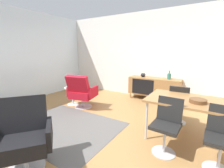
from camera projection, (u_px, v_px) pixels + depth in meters
ground_plane at (105, 126)px, 3.24m from camera, size 8.32×8.32×0.00m
wall_back at (149, 56)px, 5.10m from camera, size 6.80×0.12×2.80m
wall_window_left at (16, 56)px, 4.59m from camera, size 0.12×5.60×2.80m
sideboard at (154, 87)px, 4.89m from camera, size 1.60×0.45×0.72m
vase_cobalt at (169, 76)px, 4.59m from camera, size 0.11×0.11×0.26m
vase_sculptural_dark at (143, 75)px, 5.01m from camera, size 0.16×0.16×0.13m
dining_table at (197, 103)px, 2.59m from camera, size 1.60×0.90×0.74m
wooden_bowl_on_table at (198, 101)px, 2.47m from camera, size 0.26×0.26×0.06m
dining_chair_back_left at (179, 103)px, 3.28m from camera, size 0.42×0.45×0.86m
dining_chair_front_right at (222, 137)px, 1.99m from camera, size 0.41×0.44×0.86m
dining_chair_front_left at (167, 124)px, 2.35m from camera, size 0.42×0.44×0.86m
lounge_chair_red at (82, 91)px, 4.20m from camera, size 0.81×0.77×0.95m
armchair_black_shell at (23, 134)px, 2.05m from camera, size 0.90×0.91×0.95m
side_table_round at (72, 94)px, 4.51m from camera, size 0.44×0.44×0.52m
fruit_bowl at (72, 86)px, 4.46m from camera, size 0.20×0.20×0.11m
magazine_stack at (27, 104)px, 4.31m from camera, size 0.34×0.42×0.20m
area_rug at (65, 126)px, 3.22m from camera, size 2.20×1.70×0.01m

